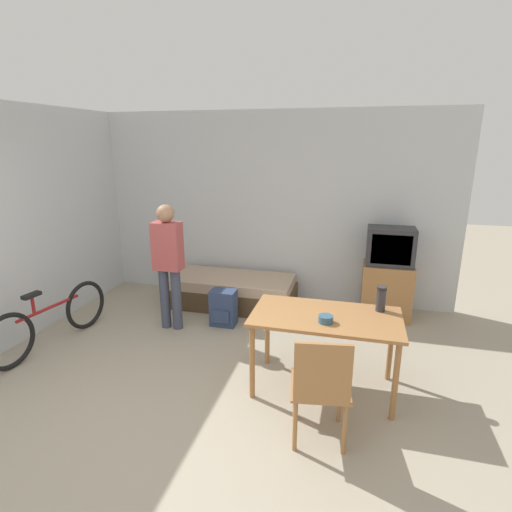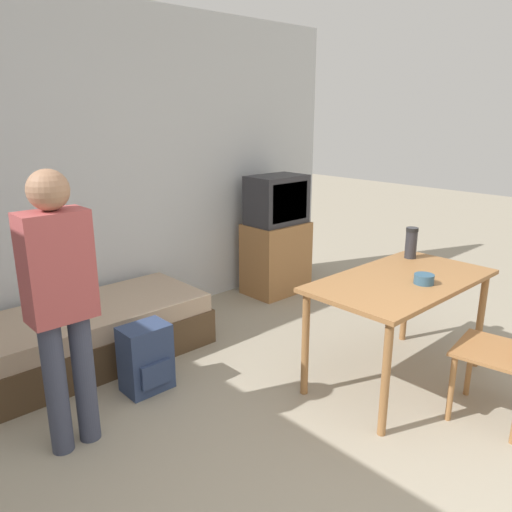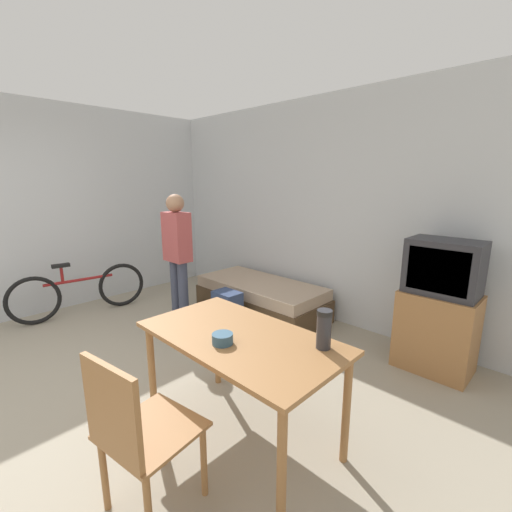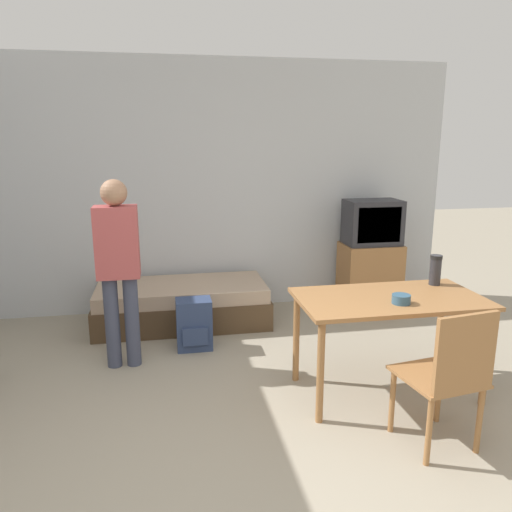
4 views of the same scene
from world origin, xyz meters
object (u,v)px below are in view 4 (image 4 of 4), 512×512
(dining_table, at_px, (389,308))
(daybed, at_px, (182,304))
(backpack, at_px, (194,324))
(tv, at_px, (370,258))
(thermos_flask, at_px, (436,268))
(person_standing, at_px, (118,262))
(wooden_chair, at_px, (450,373))
(mate_bowl, at_px, (401,299))

(dining_table, bearing_deg, daybed, 129.91)
(backpack, bearing_deg, dining_table, -38.16)
(tv, bearing_deg, thermos_flask, -96.09)
(person_standing, height_order, thermos_flask, person_standing)
(dining_table, height_order, person_standing, person_standing)
(daybed, relative_size, wooden_chair, 1.89)
(dining_table, height_order, thermos_flask, thermos_flask)
(tv, distance_m, mate_bowl, 2.11)
(tv, bearing_deg, person_standing, -158.79)
(wooden_chair, bearing_deg, backpack, 127.49)
(person_standing, distance_m, backpack, 0.94)
(daybed, relative_size, tv, 1.43)
(wooden_chair, bearing_deg, tv, 76.72)
(tv, xyz_separation_m, dining_table, (-0.65, -1.85, 0.08))
(dining_table, xyz_separation_m, person_standing, (-1.97, 0.83, 0.24))
(person_standing, relative_size, thermos_flask, 6.60)
(person_standing, bearing_deg, dining_table, -22.88)
(wooden_chair, bearing_deg, thermos_flask, 65.78)
(wooden_chair, height_order, mate_bowl, wooden_chair)
(person_standing, bearing_deg, thermos_flask, -13.87)
(tv, relative_size, wooden_chair, 1.32)
(daybed, distance_m, dining_table, 2.29)
(daybed, bearing_deg, backpack, -83.00)
(wooden_chair, relative_size, person_standing, 0.59)
(thermos_flask, bearing_deg, tv, 83.91)
(mate_bowl, bearing_deg, person_standing, 153.54)
(tv, distance_m, dining_table, 1.96)
(tv, xyz_separation_m, person_standing, (-2.62, -1.02, 0.32))
(dining_table, relative_size, backpack, 2.89)
(dining_table, bearing_deg, person_standing, 157.12)
(dining_table, bearing_deg, wooden_chair, -87.13)
(person_standing, xyz_separation_m, backpack, (0.61, 0.24, -0.67))
(thermos_flask, xyz_separation_m, backpack, (-1.84, 0.84, -0.65))
(daybed, relative_size, person_standing, 1.12)
(daybed, height_order, mate_bowl, mate_bowl)
(person_standing, relative_size, backpack, 3.36)
(backpack, bearing_deg, daybed, 97.00)
(thermos_flask, height_order, backpack, thermos_flask)
(wooden_chair, xyz_separation_m, person_standing, (-2.01, 1.58, 0.38))
(mate_bowl, bearing_deg, daybed, 127.70)
(tv, relative_size, mate_bowl, 9.52)
(wooden_chair, xyz_separation_m, mate_bowl, (-0.03, 0.60, 0.26))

